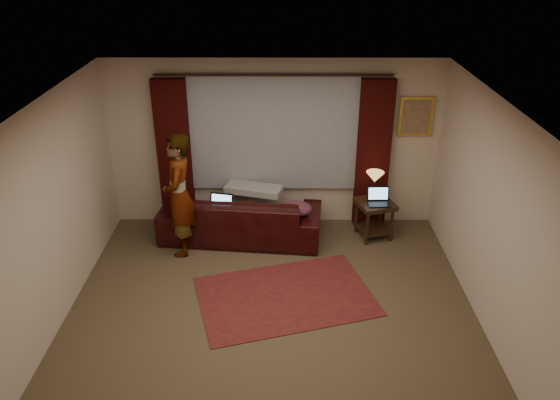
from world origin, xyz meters
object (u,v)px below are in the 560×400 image
(laptop_sofa, at_px, (219,205))
(end_table, at_px, (374,219))
(laptop_table, at_px, (380,197))
(person, at_px, (179,196))
(sofa, at_px, (241,209))
(tiffany_lamp, at_px, (374,185))

(laptop_sofa, height_order, end_table, laptop_sofa)
(laptop_table, relative_size, person, 0.20)
(sofa, relative_size, tiffany_lamp, 5.61)
(laptop_sofa, relative_size, laptop_table, 1.06)
(laptop_sofa, relative_size, person, 0.21)
(laptop_table, xyz_separation_m, person, (-2.86, -0.34, 0.19))
(sofa, distance_m, person, 1.00)
(end_table, bearing_deg, person, -171.42)
(tiffany_lamp, distance_m, person, 2.87)
(end_table, bearing_deg, sofa, -179.41)
(sofa, bearing_deg, person, 32.30)
(sofa, height_order, laptop_sofa, sofa)
(sofa, relative_size, person, 1.33)
(laptop_table, bearing_deg, person, -174.98)
(end_table, relative_size, laptop_table, 1.68)
(end_table, bearing_deg, laptop_table, -65.08)
(laptop_sofa, height_order, laptop_table, laptop_table)
(laptop_table, bearing_deg, sofa, 176.43)
(sofa, distance_m, laptop_table, 2.06)
(sofa, bearing_deg, tiffany_lamp, -169.91)
(end_table, bearing_deg, tiffany_lamp, 96.56)
(sofa, xyz_separation_m, end_table, (2.01, 0.02, -0.19))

